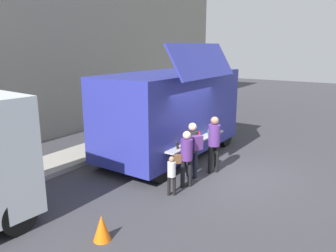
{
  "coord_description": "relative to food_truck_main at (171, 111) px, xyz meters",
  "views": [
    {
      "loc": [
        -8.94,
        -3.93,
        3.85
      ],
      "look_at": [
        -0.12,
        1.83,
        1.3
      ],
      "focal_mm": 35.49,
      "sensor_mm": 36.0,
      "label": 1
    }
  ],
  "objects": [
    {
      "name": "ground_plane",
      "position": [
        -0.68,
        -2.21,
        -1.62
      ],
      "size": [
        60.0,
        60.0,
        0.0
      ],
      "primitive_type": "plane",
      "color": "#38383D"
    },
    {
      "name": "curb_strip",
      "position": [
        -4.0,
        2.62,
        -1.55
      ],
      "size": [
        28.0,
        1.6,
        0.15
      ],
      "primitive_type": "cube",
      "color": "#9E998E",
      "rests_on": "ground"
    },
    {
      "name": "food_truck_main",
      "position": [
        0.0,
        0.0,
        0.0
      ],
      "size": [
        5.82,
        3.18,
        3.92
      ],
      "rotation": [
        0.0,
        0.0,
        -0.02
      ],
      "color": "#2C3296",
      "rests_on": "ground"
    },
    {
      "name": "traffic_cone_orange",
      "position": [
        -5.32,
        -1.73,
        -1.35
      ],
      "size": [
        0.36,
        0.36,
        0.55
      ],
      "primitive_type": "cone",
      "color": "orange",
      "rests_on": "ground"
    },
    {
      "name": "trash_bin",
      "position": [
        4.25,
        2.32,
        -1.15
      ],
      "size": [
        0.6,
        0.6,
        0.93
      ],
      "primitive_type": "cylinder",
      "color": "#305E35",
      "rests_on": "ground"
    },
    {
      "name": "customer_front_ordering",
      "position": [
        -0.7,
        -1.99,
        -0.56
      ],
      "size": [
        0.36,
        0.36,
        1.78
      ],
      "rotation": [
        0.0,
        0.0,
        1.06
      ],
      "color": "black",
      "rests_on": "ground"
    },
    {
      "name": "customer_mid_with_backpack",
      "position": [
        -1.53,
        -1.72,
        -0.58
      ],
      "size": [
        0.47,
        0.56,
        1.71
      ],
      "rotation": [
        0.0,
        0.0,
        1.06
      ],
      "color": "#1F2234",
      "rests_on": "ground"
    },
    {
      "name": "customer_rear_waiting",
      "position": [
        -2.1,
        -1.82,
        -0.67
      ],
      "size": [
        0.48,
        0.45,
        1.61
      ],
      "rotation": [
        0.0,
        0.0,
        0.85
      ],
      "color": "black",
      "rests_on": "ground"
    },
    {
      "name": "child_near_queue",
      "position": [
        -2.78,
        -1.78,
        -0.98
      ],
      "size": [
        0.22,
        0.22,
        1.08
      ],
      "rotation": [
        0.0,
        0.0,
        0.58
      ],
      "color": "black",
      "rests_on": "ground"
    }
  ]
}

